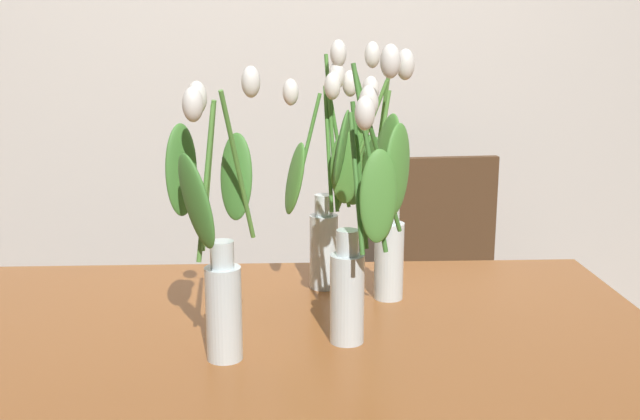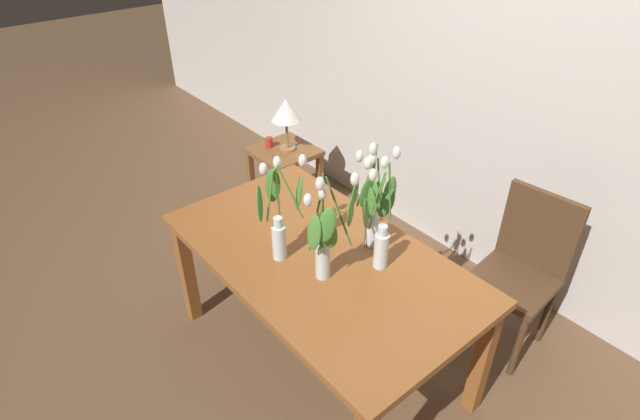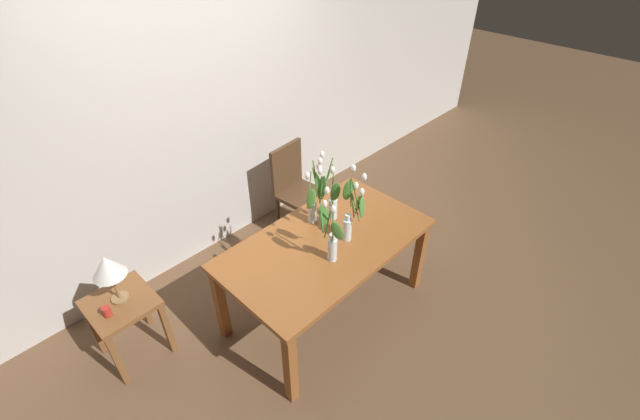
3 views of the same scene
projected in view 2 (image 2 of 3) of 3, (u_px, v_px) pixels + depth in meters
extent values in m
plane|color=brown|center=(320.00, 356.00, 2.88)|extent=(18.00, 18.00, 0.00)
cube|color=beige|center=(511.00, 70.00, 2.87)|extent=(9.00, 0.10, 2.70)
cube|color=brown|center=(320.00, 257.00, 2.48)|extent=(1.60, 0.90, 0.04)
cube|color=brown|center=(187.00, 272.00, 2.95)|extent=(0.07, 0.07, 0.70)
cube|color=brown|center=(294.00, 222.00, 3.36)|extent=(0.07, 0.07, 0.70)
cube|color=brown|center=(482.00, 360.00, 2.42)|extent=(0.07, 0.07, 0.70)
cylinder|color=silver|center=(381.00, 251.00, 2.34)|extent=(0.07, 0.07, 0.18)
cylinder|color=silver|center=(383.00, 231.00, 2.28)|extent=(0.04, 0.04, 0.05)
cylinder|color=silver|center=(381.00, 256.00, 2.36)|extent=(0.06, 0.06, 0.11)
cylinder|color=#56933D|center=(390.00, 193.00, 2.22)|extent=(0.04, 0.09, 0.35)
ellipsoid|color=white|center=(397.00, 153.00, 2.15)|extent=(0.04, 0.04, 0.06)
ellipsoid|color=#427F33|center=(386.00, 203.00, 2.31)|extent=(0.11, 0.07, 0.18)
cylinder|color=#56933D|center=(377.00, 195.00, 2.25)|extent=(0.11, 0.04, 0.30)
ellipsoid|color=white|center=(373.00, 158.00, 2.20)|extent=(0.04, 0.04, 0.06)
ellipsoid|color=#427F33|center=(367.00, 192.00, 2.27)|extent=(0.06, 0.08, 0.18)
cylinder|color=#56933D|center=(377.00, 204.00, 2.21)|extent=(0.05, 0.04, 0.28)
ellipsoid|color=white|center=(373.00, 175.00, 2.14)|extent=(0.04, 0.04, 0.06)
ellipsoid|color=#427F33|center=(366.00, 213.00, 2.22)|extent=(0.07, 0.10, 0.18)
cylinder|color=silver|center=(372.00, 229.00, 2.48)|extent=(0.07, 0.07, 0.18)
cylinder|color=silver|center=(373.00, 210.00, 2.42)|extent=(0.04, 0.04, 0.05)
cylinder|color=silver|center=(371.00, 234.00, 2.50)|extent=(0.06, 0.06, 0.11)
cylinder|color=#478433|center=(373.00, 182.00, 2.29)|extent=(0.03, 0.06, 0.36)
ellipsoid|color=white|center=(373.00, 149.00, 2.17)|extent=(0.04, 0.04, 0.06)
ellipsoid|color=#4C8E38|center=(375.00, 197.00, 2.28)|extent=(0.08, 0.05, 0.17)
cylinder|color=#478433|center=(379.00, 188.00, 2.31)|extent=(0.06, 0.02, 0.29)
ellipsoid|color=white|center=(385.00, 162.00, 2.21)|extent=(0.04, 0.04, 0.06)
ellipsoid|color=#4C8E38|center=(389.00, 194.00, 2.31)|extent=(0.04, 0.11, 0.18)
cylinder|color=#478433|center=(370.00, 189.00, 2.31)|extent=(0.02, 0.07, 0.28)
ellipsoid|color=white|center=(368.00, 163.00, 2.21)|extent=(0.04, 0.04, 0.06)
ellipsoid|color=#4C8E38|center=(370.00, 201.00, 2.29)|extent=(0.07, 0.05, 0.17)
cylinder|color=#478433|center=(365.00, 184.00, 2.36)|extent=(0.08, 0.04, 0.27)
ellipsoid|color=white|center=(359.00, 156.00, 2.30)|extent=(0.04, 0.04, 0.06)
ellipsoid|color=#4C8E38|center=(354.00, 195.00, 2.39)|extent=(0.08, 0.08, 0.18)
cylinder|color=silver|center=(323.00, 261.00, 2.29)|extent=(0.07, 0.07, 0.18)
cylinder|color=silver|center=(323.00, 240.00, 2.22)|extent=(0.04, 0.04, 0.05)
cylinder|color=silver|center=(323.00, 266.00, 2.30)|extent=(0.06, 0.06, 0.11)
cylinder|color=#3D752D|center=(315.00, 222.00, 2.11)|extent=(0.03, 0.09, 0.25)
ellipsoid|color=white|center=(308.00, 200.00, 2.01)|extent=(0.04, 0.04, 0.06)
ellipsoid|color=#4C8E38|center=(314.00, 233.00, 2.08)|extent=(0.08, 0.05, 0.17)
cylinder|color=#3D752D|center=(323.00, 219.00, 2.12)|extent=(0.04, 0.03, 0.28)
ellipsoid|color=white|center=(323.00, 193.00, 2.03)|extent=(0.04, 0.04, 0.06)
ellipsoid|color=#4C8E38|center=(329.00, 233.00, 2.11)|extent=(0.07, 0.10, 0.18)
cylinder|color=#3D752D|center=(339.00, 212.00, 2.11)|extent=(0.11, 0.07, 0.33)
ellipsoid|color=white|center=(355.00, 179.00, 1.99)|extent=(0.04, 0.04, 0.06)
ellipsoid|color=#4C8E38|center=(350.00, 212.00, 2.12)|extent=(0.08, 0.09, 0.18)
cylinder|color=#3D752D|center=(321.00, 215.00, 2.08)|extent=(0.07, 0.07, 0.34)
ellipsoid|color=white|center=(320.00, 184.00, 1.95)|extent=(0.04, 0.04, 0.06)
ellipsoid|color=#4C8E38|center=(327.00, 225.00, 2.06)|extent=(0.08, 0.09, 0.18)
cylinder|color=silver|center=(279.00, 242.00, 2.40)|extent=(0.07, 0.07, 0.18)
cylinder|color=silver|center=(278.00, 222.00, 2.33)|extent=(0.04, 0.04, 0.05)
cylinder|color=silver|center=(279.00, 247.00, 2.41)|extent=(0.06, 0.06, 0.11)
cylinder|color=#56933D|center=(291.00, 193.00, 2.26)|extent=(0.06, 0.10, 0.30)
ellipsoid|color=white|center=(302.00, 161.00, 2.19)|extent=(0.04, 0.04, 0.06)
ellipsoid|color=#427F33|center=(299.00, 193.00, 2.31)|extent=(0.08, 0.08, 0.17)
cylinder|color=#56933D|center=(278.00, 193.00, 2.28)|extent=(0.04, 0.04, 0.29)
ellipsoid|color=white|center=(277.00, 162.00, 2.22)|extent=(0.04, 0.04, 0.06)
ellipsoid|color=#427F33|center=(273.00, 185.00, 2.31)|extent=(0.06, 0.08, 0.18)
cylinder|color=#56933D|center=(270.00, 197.00, 2.26)|extent=(0.04, 0.04, 0.28)
ellipsoid|color=white|center=(263.00, 169.00, 2.19)|extent=(0.04, 0.04, 0.06)
ellipsoid|color=#427F33|center=(260.00, 203.00, 2.25)|extent=(0.10, 0.09, 0.18)
cube|color=#4C331E|center=(513.00, 282.00, 2.73)|extent=(0.44, 0.44, 0.04)
cylinder|color=#4C331E|center=(518.00, 346.00, 2.66)|extent=(0.04, 0.04, 0.43)
cylinder|color=#4C331E|center=(461.00, 313.00, 2.86)|extent=(0.04, 0.04, 0.43)
cylinder|color=#4C331E|center=(547.00, 313.00, 2.86)|extent=(0.04, 0.04, 0.43)
cylinder|color=#4C331E|center=(492.00, 284.00, 3.06)|extent=(0.04, 0.04, 0.43)
cube|color=#4C331E|center=(539.00, 230.00, 2.70)|extent=(0.40, 0.07, 0.46)
cube|color=brown|center=(284.00, 152.00, 3.81)|extent=(0.44, 0.44, 0.04)
cube|color=brown|center=(252.00, 181.00, 3.98)|extent=(0.04, 0.04, 0.51)
cube|color=brown|center=(280.00, 202.00, 3.74)|extent=(0.04, 0.04, 0.51)
cube|color=brown|center=(290.00, 166.00, 4.18)|extent=(0.04, 0.04, 0.51)
cube|color=brown|center=(320.00, 185.00, 3.94)|extent=(0.04, 0.04, 0.51)
cylinder|color=olive|center=(287.00, 148.00, 3.79)|extent=(0.12, 0.12, 0.02)
cylinder|color=olive|center=(287.00, 134.00, 3.73)|extent=(0.02, 0.02, 0.22)
cone|color=silver|center=(286.00, 109.00, 3.62)|extent=(0.22, 0.22, 0.16)
cylinder|color=#B72D23|center=(269.00, 142.00, 3.81)|extent=(0.06, 0.06, 0.07)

